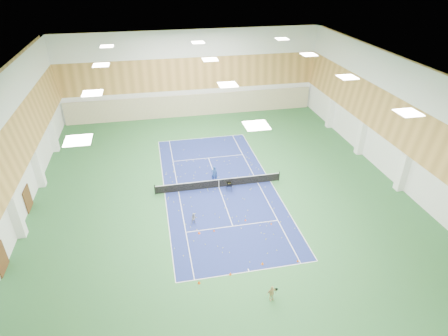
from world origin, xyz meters
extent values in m
plane|color=#296030|center=(0.00, 0.00, 0.00)|extent=(40.00, 40.00, 0.00)
cube|color=navy|center=(0.00, 0.00, 0.01)|extent=(10.97, 23.77, 0.01)
cube|color=#C6B793|center=(0.00, 19.75, 1.60)|extent=(35.40, 0.16, 3.20)
cube|color=#593319|center=(-17.92, -8.00, 1.10)|extent=(0.08, 1.80, 2.20)
cube|color=#593319|center=(-17.92, 0.00, 1.10)|extent=(0.08, 1.80, 2.20)
imported|color=navy|center=(-0.23, 1.28, 0.88)|extent=(0.66, 0.45, 1.76)
imported|color=gray|center=(-3.25, -5.31, 0.54)|extent=(0.57, 0.47, 1.07)
imported|color=tan|center=(0.81, -14.69, 0.63)|extent=(0.79, 0.46, 1.26)
cone|color=#FF500D|center=(-3.03, -6.78, 0.12)|extent=(0.23, 0.23, 0.25)
cone|color=#E4460C|center=(-1.73, -6.73, 0.10)|extent=(0.18, 0.18, 0.20)
cone|color=#FF4A0D|center=(1.28, -5.85, 0.10)|extent=(0.17, 0.17, 0.19)
cone|color=#D5540B|center=(3.37, -6.81, 0.10)|extent=(0.17, 0.17, 0.19)
cone|color=#EC500C|center=(-3.83, -12.25, 0.12)|extent=(0.22, 0.22, 0.24)
cone|color=#F4590C|center=(-1.43, -11.89, 0.12)|extent=(0.21, 0.21, 0.23)
cone|color=orange|center=(1.20, -11.35, 0.12)|extent=(0.22, 0.22, 0.24)
cone|color=#DF590B|center=(3.97, -11.61, 0.11)|extent=(0.19, 0.19, 0.21)
camera|label=1|loc=(-5.95, -31.46, 20.70)|focal=30.00mm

